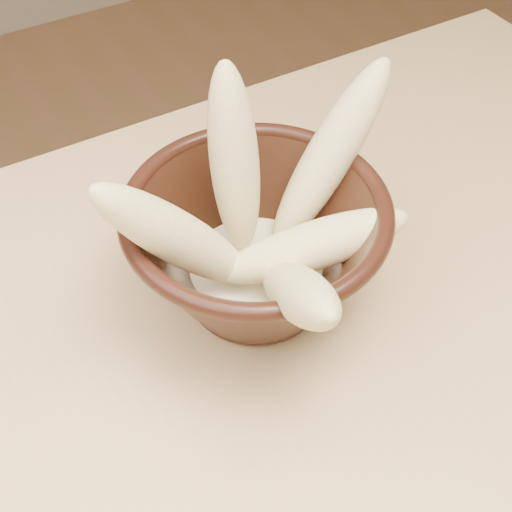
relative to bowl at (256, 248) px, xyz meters
The scene contains 7 objects.
bowl is the anchor object (origin of this frame).
milk_puddle 0.02m from the bowl, behind, with size 0.10×0.10×0.01m, color beige.
banana_upright 0.06m from the bowl, 84.69° to the left, with size 0.03×0.03×0.14m, color #C7BA76.
banana_left 0.07m from the bowl, behind, with size 0.03×0.03×0.15m, color #C7BA76.
banana_right 0.08m from the bowl, 15.16° to the left, with size 0.03×0.03×0.15m, color #C7BA76.
banana_across 0.04m from the bowl, 46.95° to the right, with size 0.03×0.03×0.13m, color #C7BA76.
banana_front 0.08m from the bowl, 98.78° to the right, with size 0.03×0.03×0.15m, color #C7BA76.
Camera 1 is at (-0.02, -0.14, 1.16)m, focal length 50.00 mm.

